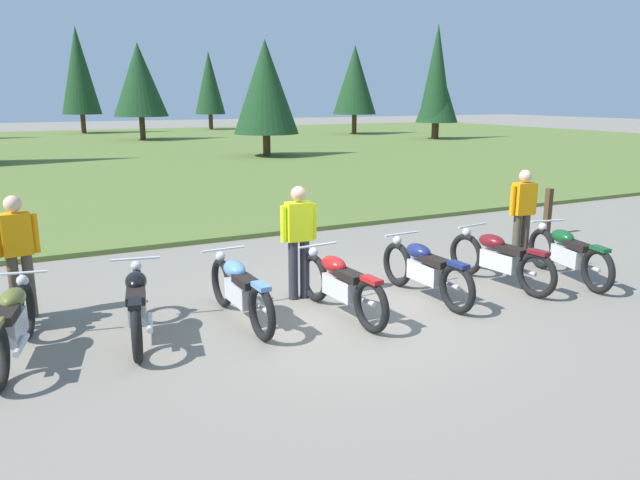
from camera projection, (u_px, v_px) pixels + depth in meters
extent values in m
plane|color=gray|center=(340.00, 312.00, 8.34)|extent=(140.00, 140.00, 0.00)
cube|color=#5B7033|center=(94.00, 152.00, 31.47)|extent=(80.00, 44.00, 0.10)
cylinder|color=#47331E|center=(143.00, 129.00, 39.58)|extent=(0.36, 0.36, 1.62)
cone|color=#193D1E|center=(139.00, 80.00, 38.85)|extent=(3.47, 3.47, 4.63)
cylinder|color=#47331E|center=(211.00, 122.00, 52.21)|extent=(0.36, 0.36, 1.40)
cone|color=#193D1E|center=(209.00, 83.00, 51.44)|extent=(2.57, 2.57, 5.24)
cylinder|color=#47331E|center=(436.00, 131.00, 40.59)|extent=(0.36, 0.36, 1.20)
cone|color=#193D1E|center=(438.00, 91.00, 39.98)|extent=(2.79, 2.79, 4.04)
cylinder|color=#47331E|center=(354.00, 125.00, 45.80)|extent=(0.36, 0.36, 1.58)
cone|color=#193D1E|center=(355.00, 80.00, 45.03)|extent=(3.25, 3.25, 5.02)
cylinder|color=#47331E|center=(83.00, 124.00, 46.74)|extent=(0.36, 0.36, 1.55)
cone|color=#193D1E|center=(79.00, 71.00, 45.80)|extent=(2.92, 2.92, 6.51)
cylinder|color=#47331E|center=(267.00, 146.00, 28.89)|extent=(0.36, 0.36, 1.17)
cone|color=#193D1E|center=(266.00, 87.00, 28.25)|extent=(3.09, 3.09, 4.33)
cylinder|color=#47331E|center=(434.00, 131.00, 40.41)|extent=(0.36, 0.36, 1.25)
cone|color=#193D1E|center=(437.00, 73.00, 39.54)|extent=(2.22, 2.22, 6.23)
torus|color=black|center=(26.00, 311.00, 7.39)|extent=(0.24, 0.71, 0.70)
cube|color=silver|center=(12.00, 327.00, 6.72)|extent=(0.33, 0.67, 0.28)
ellipsoid|color=brown|center=(13.00, 298.00, 6.82)|extent=(0.36, 0.52, 0.22)
cube|color=black|center=(5.00, 316.00, 6.46)|extent=(0.32, 0.52, 0.10)
cylinder|color=silver|center=(19.00, 273.00, 7.17)|extent=(0.61, 0.16, 0.03)
sphere|color=silver|center=(22.00, 281.00, 7.32)|extent=(0.14, 0.14, 0.14)
cylinder|color=silver|center=(21.00, 345.00, 6.49)|extent=(0.18, 0.55, 0.07)
torus|color=black|center=(138.00, 294.00, 8.02)|extent=(0.23, 0.71, 0.70)
torus|color=black|center=(137.00, 332.00, 6.71)|extent=(0.23, 0.71, 0.70)
cube|color=silver|center=(137.00, 307.00, 7.35)|extent=(0.32, 0.67, 0.28)
ellipsoid|color=black|center=(136.00, 281.00, 7.45)|extent=(0.35, 0.52, 0.22)
cube|color=black|center=(136.00, 296.00, 7.09)|extent=(0.31, 0.51, 0.10)
cube|color=black|center=(135.00, 303.00, 6.63)|extent=(0.20, 0.34, 0.06)
cylinder|color=silver|center=(135.00, 259.00, 7.80)|extent=(0.61, 0.15, 0.03)
sphere|color=silver|center=(136.00, 266.00, 7.95)|extent=(0.14, 0.14, 0.14)
cylinder|color=silver|center=(150.00, 323.00, 7.13)|extent=(0.18, 0.55, 0.07)
torus|color=black|center=(222.00, 283.00, 8.50)|extent=(0.12, 0.70, 0.70)
torus|color=black|center=(262.00, 313.00, 7.31)|extent=(0.12, 0.70, 0.70)
cube|color=silver|center=(240.00, 293.00, 7.89)|extent=(0.22, 0.65, 0.28)
ellipsoid|color=#598CC6|center=(235.00, 269.00, 7.98)|extent=(0.28, 0.49, 0.22)
cube|color=black|center=(246.00, 281.00, 7.65)|extent=(0.24, 0.49, 0.10)
cube|color=#598CC6|center=(261.00, 286.00, 7.23)|extent=(0.15, 0.32, 0.06)
cylinder|color=silver|center=(223.00, 249.00, 8.29)|extent=(0.62, 0.05, 0.03)
sphere|color=silver|center=(221.00, 256.00, 8.43)|extent=(0.14, 0.14, 0.14)
cylinder|color=silver|center=(259.00, 305.00, 7.72)|extent=(0.09, 0.55, 0.07)
torus|color=black|center=(314.00, 278.00, 8.72)|extent=(0.15, 0.71, 0.70)
torus|color=black|center=(371.00, 306.00, 7.55)|extent=(0.15, 0.71, 0.70)
cube|color=silver|center=(341.00, 287.00, 8.12)|extent=(0.25, 0.65, 0.28)
ellipsoid|color=#AD1919|center=(334.00, 264.00, 8.21)|extent=(0.30, 0.50, 0.22)
cube|color=black|center=(350.00, 276.00, 7.89)|extent=(0.26, 0.50, 0.10)
cube|color=#AD1919|center=(372.00, 280.00, 7.47)|extent=(0.16, 0.33, 0.06)
cylinder|color=silver|center=(318.00, 245.00, 8.51)|extent=(0.62, 0.08, 0.03)
sphere|color=silver|center=(313.00, 252.00, 8.64)|extent=(0.14, 0.14, 0.14)
cylinder|color=silver|center=(362.00, 299.00, 7.97)|extent=(0.11, 0.55, 0.07)
torus|color=black|center=(397.00, 264.00, 9.43)|extent=(0.12, 0.70, 0.70)
torus|color=black|center=(457.00, 289.00, 8.23)|extent=(0.12, 0.70, 0.70)
cube|color=silver|center=(425.00, 272.00, 8.82)|extent=(0.22, 0.64, 0.28)
ellipsoid|color=navy|center=(418.00, 251.00, 8.91)|extent=(0.27, 0.49, 0.22)
cube|color=black|center=(436.00, 261.00, 8.58)|extent=(0.23, 0.49, 0.10)
cube|color=navy|center=(458.00, 265.00, 8.15)|extent=(0.15, 0.32, 0.06)
cylinder|color=silver|center=(402.00, 234.00, 9.22)|extent=(0.62, 0.05, 0.03)
sphere|color=silver|center=(397.00, 240.00, 9.36)|extent=(0.14, 0.14, 0.14)
cylinder|color=silver|center=(446.00, 283.00, 8.65)|extent=(0.08, 0.55, 0.07)
torus|color=black|center=(466.00, 254.00, 10.01)|extent=(0.17, 0.71, 0.70)
torus|color=black|center=(537.00, 275.00, 8.87)|extent=(0.17, 0.71, 0.70)
cube|color=silver|center=(500.00, 261.00, 9.43)|extent=(0.27, 0.66, 0.28)
ellipsoid|color=maroon|center=(492.00, 241.00, 9.51)|extent=(0.31, 0.50, 0.22)
cube|color=black|center=(512.00, 250.00, 9.20)|extent=(0.27, 0.50, 0.10)
cube|color=maroon|center=(539.00, 252.00, 8.79)|extent=(0.17, 0.33, 0.06)
cylinder|color=silver|center=(472.00, 225.00, 9.81)|extent=(0.62, 0.10, 0.03)
sphere|color=silver|center=(467.00, 232.00, 9.94)|extent=(0.14, 0.14, 0.14)
cylinder|color=silver|center=(521.00, 270.00, 9.28)|extent=(0.13, 0.55, 0.07)
torus|color=black|center=(542.00, 249.00, 10.39)|extent=(0.24, 0.71, 0.70)
torus|color=black|center=(598.00, 271.00, 9.08)|extent=(0.24, 0.71, 0.70)
cube|color=silver|center=(568.00, 256.00, 9.72)|extent=(0.33, 0.67, 0.28)
ellipsoid|color=#144C23|center=(563.00, 237.00, 9.83)|extent=(0.35, 0.52, 0.22)
cube|color=black|center=(578.00, 246.00, 9.47)|extent=(0.31, 0.52, 0.10)
cube|color=#144C23|center=(600.00, 249.00, 9.00)|extent=(0.20, 0.34, 0.06)
cylinder|color=silver|center=(548.00, 221.00, 10.18)|extent=(0.61, 0.16, 0.03)
sphere|color=silver|center=(543.00, 227.00, 10.32)|extent=(0.14, 0.14, 0.14)
cylinder|color=silver|center=(587.00, 266.00, 9.50)|extent=(0.18, 0.55, 0.07)
cylinder|color=#4C4233|center=(525.00, 238.00, 10.76)|extent=(0.14, 0.14, 0.88)
cylinder|color=#4C4233|center=(516.00, 239.00, 10.70)|extent=(0.14, 0.14, 0.88)
cube|color=orange|center=(524.00, 199.00, 10.56)|extent=(0.39, 0.27, 0.56)
sphere|color=beige|center=(525.00, 176.00, 10.47)|extent=(0.22, 0.22, 0.22)
cylinder|color=orange|center=(534.00, 199.00, 10.64)|extent=(0.09, 0.09, 0.52)
cylinder|color=orange|center=(513.00, 201.00, 10.49)|extent=(0.09, 0.09, 0.52)
cylinder|color=#4C4233|center=(15.00, 288.00, 7.97)|extent=(0.14, 0.14, 0.88)
cylinder|color=#4C4233|center=(30.00, 285.00, 8.07)|extent=(0.14, 0.14, 0.88)
cube|color=orange|center=(16.00, 234.00, 7.85)|extent=(0.39, 0.27, 0.56)
sphere|color=beige|center=(12.00, 204.00, 7.76)|extent=(0.22, 0.22, 0.22)
cylinder|color=orange|center=(35.00, 233.00, 7.99)|extent=(0.09, 0.09, 0.52)
cylinder|color=#2D2D38|center=(305.00, 269.00, 8.85)|extent=(0.14, 0.14, 0.88)
cylinder|color=#2D2D38|center=(293.00, 270.00, 8.78)|extent=(0.14, 0.14, 0.88)
cube|color=#D8EA19|center=(299.00, 221.00, 8.65)|extent=(0.38, 0.25, 0.56)
sphere|color=tan|center=(298.00, 194.00, 8.55)|extent=(0.22, 0.22, 0.22)
cylinder|color=#D8EA19|center=(313.00, 222.00, 8.74)|extent=(0.09, 0.09, 0.52)
cylinder|color=#D8EA19|center=(283.00, 224.00, 8.57)|extent=(0.09, 0.09, 0.52)
cube|color=#47331E|center=(548.00, 212.00, 12.87)|extent=(0.12, 0.12, 1.01)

